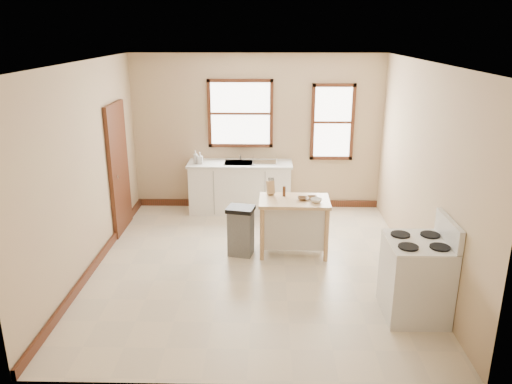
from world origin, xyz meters
TOP-DOWN VIEW (x-y plane):
  - floor at (0.00, 0.00)m, footprint 5.00×5.00m
  - ceiling at (0.00, 0.00)m, footprint 5.00×5.00m
  - wall_back at (0.00, 2.50)m, footprint 4.50×0.04m
  - wall_left at (-2.25, 0.00)m, footprint 0.04×5.00m
  - wall_right at (2.25, 0.00)m, footprint 0.04×5.00m
  - window_main at (-0.30, 2.48)m, footprint 1.17×0.06m
  - window_side at (1.35, 2.48)m, footprint 0.77×0.06m
  - door_left at (-2.21, 1.30)m, footprint 0.06×0.90m
  - baseboard_back at (0.00, 2.47)m, footprint 4.50×0.04m
  - baseboard_left at (-2.22, 0.00)m, footprint 0.04×5.00m
  - sink_counter at (-0.30, 2.20)m, footprint 1.86×0.62m
  - faucet at (-0.30, 2.38)m, footprint 0.03×0.03m
  - soap_bottle_a at (-1.08, 2.14)m, footprint 0.09×0.09m
  - soap_bottle_b at (-1.00, 2.11)m, footprint 0.10×0.10m
  - dish_rack at (0.14, 2.19)m, footprint 0.46×0.36m
  - kitchen_island at (0.58, 0.45)m, footprint 1.04×0.67m
  - knife_block at (0.24, 0.68)m, footprint 0.12×0.12m
  - pepper_grinder at (0.44, 0.60)m, footprint 0.06×0.06m
  - bowl_a at (0.70, 0.44)m, footprint 0.17×0.17m
  - bowl_b at (0.85, 0.49)m, footprint 0.16×0.16m
  - bowl_c at (0.89, 0.34)m, footprint 0.21×0.21m
  - trash_bin at (-0.20, 0.36)m, footprint 0.44×0.39m
  - gas_stove at (1.90, -1.22)m, footprint 0.74×0.76m

SIDE VIEW (x-z plane):
  - floor at x=0.00m, z-range 0.00..0.00m
  - baseboard_back at x=0.00m, z-range 0.00..0.12m
  - baseboard_left at x=-2.22m, z-range 0.00..0.12m
  - trash_bin at x=-0.20m, z-range 0.00..0.74m
  - kitchen_island at x=0.58m, z-range 0.00..0.84m
  - sink_counter at x=-0.30m, z-range 0.00..0.92m
  - gas_stove at x=1.90m, z-range 0.00..1.20m
  - bowl_b at x=0.85m, z-range 0.84..0.87m
  - bowl_a at x=0.70m, z-range 0.84..0.87m
  - bowl_c at x=0.89m, z-range 0.84..0.89m
  - pepper_grinder at x=0.44m, z-range 0.84..0.99m
  - knife_block at x=0.24m, z-range 0.84..1.04m
  - dish_rack at x=0.14m, z-range 0.92..1.03m
  - soap_bottle_b at x=-1.00m, z-range 0.92..1.12m
  - faucet at x=-0.30m, z-range 0.92..1.14m
  - soap_bottle_a at x=-1.08m, z-range 0.92..1.15m
  - door_left at x=-2.21m, z-range 0.00..2.10m
  - wall_back at x=0.00m, z-range 0.00..2.80m
  - wall_left at x=-2.25m, z-range 0.00..2.80m
  - wall_right at x=2.25m, z-range 0.00..2.80m
  - window_side at x=1.35m, z-range 0.92..2.29m
  - window_main at x=-0.30m, z-range 1.14..2.36m
  - ceiling at x=0.00m, z-range 2.80..2.80m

